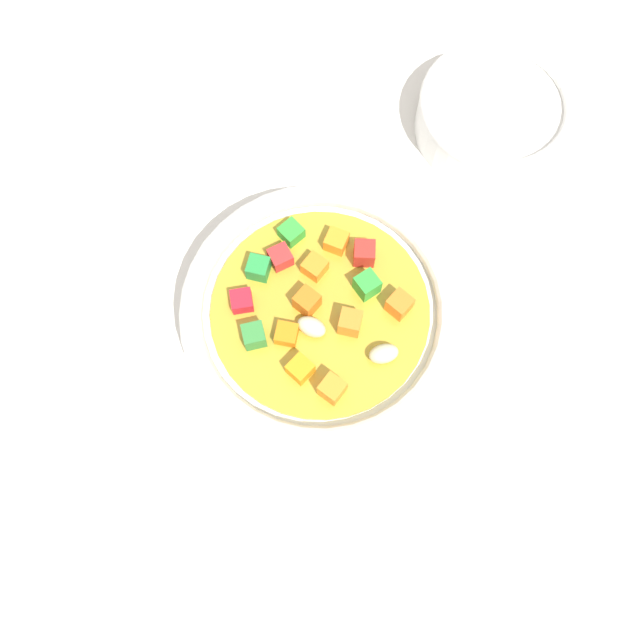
% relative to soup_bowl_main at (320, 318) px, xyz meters
% --- Properties ---
extents(ground_plane, '(1.40, 1.40, 0.02)m').
position_rel_soup_bowl_main_xyz_m(ground_plane, '(-0.00, 0.00, -0.04)').
color(ground_plane, silver).
extents(soup_bowl_main, '(0.21, 0.21, 0.07)m').
position_rel_soup_bowl_main_xyz_m(soup_bowl_main, '(0.00, 0.00, 0.00)').
color(soup_bowl_main, white).
rests_on(soup_bowl_main, ground_plane).
extents(spoon, '(0.09, 0.20, 0.01)m').
position_rel_soup_bowl_main_xyz_m(spoon, '(0.14, 0.04, -0.03)').
color(spoon, silver).
rests_on(spoon, ground_plane).
extents(side_bowl_small, '(0.13, 0.13, 0.04)m').
position_rel_soup_bowl_main_xyz_m(side_bowl_small, '(0.11, -0.22, -0.01)').
color(side_bowl_small, white).
rests_on(side_bowl_small, ground_plane).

